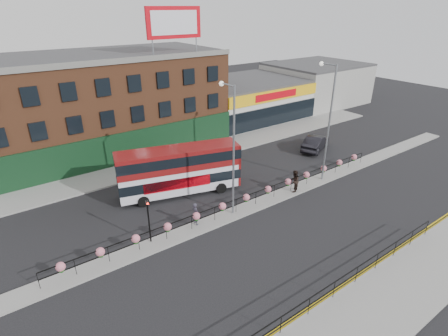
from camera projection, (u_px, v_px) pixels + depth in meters
ground at (246, 209)px, 27.81m from camera, size 120.00×120.00×0.00m
south_pavement at (385, 303)px, 18.94m from camera, size 60.00×4.00×0.15m
north_pavement at (174, 159)px, 36.62m from camera, size 60.00×4.00×0.15m
median at (246, 209)px, 27.78m from camera, size 60.00×1.60×0.15m
yellow_line_inner at (349, 280)px, 20.67m from camera, size 60.00×0.10×0.01m
yellow_line_outer at (351, 282)px, 20.53m from camera, size 60.00×0.10×0.01m
brick_building at (104, 102)px, 38.23m from camera, size 25.00×12.21×10.30m
supermarket at (246, 99)px, 49.79m from camera, size 15.00×12.25×5.30m
warehouse_east at (316, 83)px, 57.44m from camera, size 14.50×12.00×6.30m
billboard at (174, 23)px, 34.59m from camera, size 6.00×0.29×4.40m
median_railing at (246, 198)px, 27.37m from camera, size 30.04×0.56×1.23m
south_railing at (335, 286)px, 18.91m from camera, size 20.04×0.05×1.12m
double_decker_bus at (180, 166)px, 29.16m from camera, size 10.51×5.04×4.14m
car at (315, 143)px, 38.98m from camera, size 5.47×6.31×1.65m
pedestrian_a at (195, 214)px, 25.34m from camera, size 0.71×0.53×1.75m
pedestrian_b at (294, 181)px, 29.80m from camera, size 1.60×1.57×1.96m
lamp_column_west at (232, 141)px, 24.79m from camera, size 0.35×1.73×9.88m
lamp_column_east at (328, 114)px, 29.92m from camera, size 0.37×1.82×10.37m
traffic_light_median at (148, 212)px, 22.84m from camera, size 0.15×0.28×3.65m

